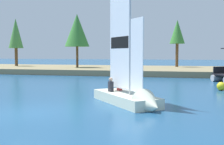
% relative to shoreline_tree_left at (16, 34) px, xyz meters
% --- Properties ---
extents(ground_plane, '(200.00, 200.00, 0.00)m').
position_rel_shoreline_tree_left_xyz_m(ground_plane, '(16.88, -26.86, -5.21)').
color(ground_plane, navy).
extents(shore_bank, '(80.00, 13.22, 0.63)m').
position_rel_shoreline_tree_left_xyz_m(shore_bank, '(16.88, -1.04, -4.90)').
color(shore_bank, '#897A56').
rests_on(shore_bank, ground).
extents(shoreline_tree_left, '(2.05, 2.05, 6.78)m').
position_rel_shoreline_tree_left_xyz_m(shoreline_tree_left, '(0.00, 0.00, 0.00)').
color(shoreline_tree_left, brown).
rests_on(shoreline_tree_left, shore_bank).
extents(shoreline_tree_midleft, '(3.19, 3.19, 6.89)m').
position_rel_shoreline_tree_left_xyz_m(shoreline_tree_midleft, '(9.94, -1.78, 0.19)').
color(shoreline_tree_midleft, brown).
rests_on(shoreline_tree_midleft, shore_bank).
extents(shoreline_tree_centre, '(2.01, 2.01, 6.28)m').
position_rel_shoreline_tree_left_xyz_m(shoreline_tree_centre, '(22.55, 2.57, 0.00)').
color(shoreline_tree_centre, brown).
rests_on(shoreline_tree_centre, shore_bank).
extents(sailboat, '(4.32, 4.87, 6.76)m').
position_rel_shoreline_tree_left_xyz_m(sailboat, '(20.93, -24.18, -4.72)').
color(sailboat, silver).
rests_on(sailboat, ground).
extents(channel_buoy, '(0.57, 0.57, 0.57)m').
position_rel_shoreline_tree_left_xyz_m(channel_buoy, '(25.74, -17.26, -4.92)').
color(channel_buoy, yellow).
rests_on(channel_buoy, ground).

